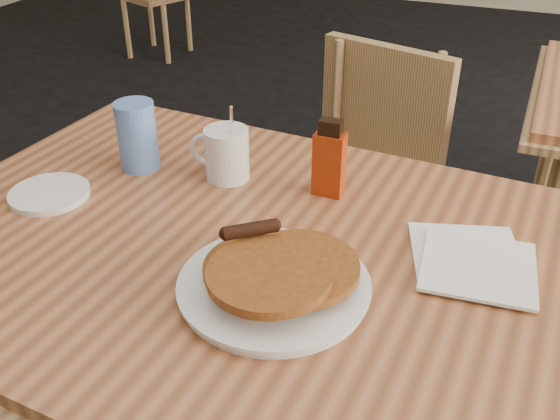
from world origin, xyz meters
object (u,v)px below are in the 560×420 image
(pancake_plate, at_px, (275,279))
(coffee_mug, at_px, (225,153))
(syrup_bottle, at_px, (329,160))
(main_table, at_px, (263,267))
(blue_tumbler, at_px, (137,136))
(chair_main_far, at_px, (371,177))

(pancake_plate, xyz_separation_m, coffee_mug, (-0.23, 0.29, 0.03))
(coffee_mug, height_order, syrup_bottle, coffee_mug)
(syrup_bottle, bearing_deg, main_table, -102.43)
(main_table, xyz_separation_m, pancake_plate, (0.06, -0.10, 0.06))
(pancake_plate, bearing_deg, coffee_mug, 127.47)
(main_table, xyz_separation_m, syrup_bottle, (0.04, 0.21, 0.11))
(main_table, bearing_deg, syrup_bottle, 78.42)
(blue_tumbler, bearing_deg, main_table, -26.05)
(main_table, height_order, chair_main_far, chair_main_far)
(main_table, height_order, syrup_bottle, syrup_bottle)
(main_table, xyz_separation_m, blue_tumbler, (-0.35, 0.17, 0.11))
(pancake_plate, distance_m, blue_tumbler, 0.49)
(main_table, height_order, coffee_mug, coffee_mug)
(pancake_plate, bearing_deg, blue_tumbler, 146.67)
(pancake_plate, relative_size, syrup_bottle, 1.94)
(chair_main_far, relative_size, coffee_mug, 5.27)
(coffee_mug, relative_size, blue_tumbler, 1.17)
(coffee_mug, bearing_deg, main_table, -49.80)
(syrup_bottle, relative_size, blue_tumbler, 1.08)
(main_table, distance_m, chair_main_far, 0.77)
(pancake_plate, relative_size, coffee_mug, 1.79)
(main_table, xyz_separation_m, coffee_mug, (-0.16, 0.19, 0.09))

